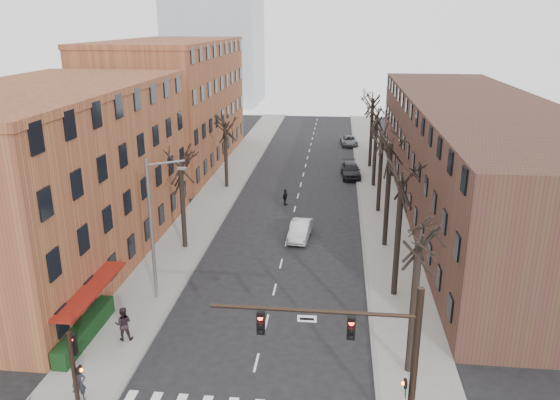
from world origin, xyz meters
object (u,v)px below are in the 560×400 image
(silver_sedan, at_px, (300,230))
(pedestrian_a, at_px, (79,384))
(parked_car_near, at_px, (351,170))
(parked_car_mid, at_px, (351,168))

(silver_sedan, height_order, pedestrian_a, pedestrian_a)
(parked_car_near, height_order, pedestrian_a, pedestrian_a)
(parked_car_mid, distance_m, pedestrian_a, 42.74)
(parked_car_near, bearing_deg, pedestrian_a, -112.42)
(silver_sedan, relative_size, pedestrian_a, 2.50)
(pedestrian_a, bearing_deg, parked_car_near, 34.72)
(parked_car_mid, bearing_deg, parked_car_near, -95.44)
(parked_car_near, distance_m, pedestrian_a, 41.32)
(silver_sedan, bearing_deg, pedestrian_a, -107.34)
(parked_car_near, height_order, parked_car_mid, parked_car_near)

